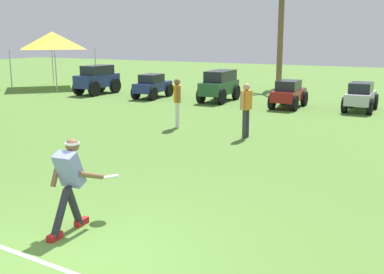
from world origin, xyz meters
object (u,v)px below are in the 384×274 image
Objects in this scene: teammate_midfield at (177,98)px; event_tent at (52,40)px; frisbee_thrower at (70,180)px; parked_car_slot_c at (219,85)px; parked_car_slot_b at (152,86)px; palm_tree_far_left at (280,24)px; teammate_near_sideline at (246,105)px; parked_car_slot_d at (289,94)px; parked_car_slot_e at (361,96)px; parked_car_slot_a at (97,79)px; frisbee_in_flight at (111,176)px.

event_tent is (-11.65, 7.09, 1.61)m from teammate_midfield.
parked_car_slot_c is at bearing 105.02° from frisbee_thrower.
palm_tree_far_left reaches higher than parked_car_slot_b.
teammate_near_sideline is 7.53m from parked_car_slot_c.
parked_car_slot_b is 0.67× the size of event_tent.
parked_car_slot_e is (2.70, 0.45, 0.00)m from parked_car_slot_d.
frisbee_thrower is at bearing -53.29° from parked_car_slot_a.
parked_car_slot_e is (2.00, 13.26, -0.11)m from frisbee_in_flight.
parked_car_slot_c is at bearing 7.24° from parked_car_slot_b.
parked_car_slot_c is at bearing 106.55° from frisbee_in_flight.
teammate_near_sideline is 0.65× the size of parked_car_slot_c.
parked_car_slot_d is 1.00× the size of parked_car_slot_e.
parked_car_slot_a is (-10.31, 12.81, 0.07)m from frisbee_in_flight.
parked_car_slot_a is 3.18m from parked_car_slot_b.
palm_tree_far_left is (-3.01, 20.24, 2.62)m from frisbee_thrower.
palm_tree_far_left reaches higher than parked_car_slot_e.
palm_tree_far_left is at bearing 110.43° from parked_car_slot_d.
parked_car_slot_d is 0.41× the size of palm_tree_far_left.
parked_car_slot_e is at bearing 9.49° from parked_car_slot_d.
teammate_near_sideline is 0.71× the size of parked_car_slot_e.
palm_tree_far_left reaches higher than parked_car_slot_d.
frisbee_in_flight is at bearing -98.58° from parked_car_slot_e.
teammate_near_sideline reaches higher than parked_car_slot_d.
parked_car_slot_c is 1.10× the size of parked_car_slot_d.
palm_tree_far_left is (-2.98, 12.77, 2.48)m from teammate_near_sideline.
parked_car_slot_d is (-0.50, 6.12, -0.38)m from teammate_near_sideline.
parked_car_slot_b is (-4.49, 5.76, -0.38)m from teammate_midfield.
parked_car_slot_c is (3.20, 0.41, 0.16)m from parked_car_slot_b.
parked_car_slot_c is 10.57m from event_tent.
parked_car_slot_a is at bearing -179.93° from parked_car_slot_b.
parked_car_slot_e is 0.41× the size of palm_tree_far_left.
event_tent is (-14.30, 14.15, 1.88)m from frisbee_in_flight.
parked_car_slot_d is 0.66× the size of event_tent.
parked_car_slot_b is 8.24m from palm_tree_far_left.
parked_car_slot_b and parked_car_slot_d have the same top height.
parked_car_slot_a is at bearing 126.71° from frisbee_thrower.
frisbee_in_flight is at bearing -60.90° from parked_car_slot_b.
parked_car_slot_a is 4.58m from event_tent.
parked_car_slot_c is at bearing -179.68° from parked_car_slot_e.
parked_car_slot_d is 13.80m from event_tent.
parked_car_slot_d is at bearing -5.66° from event_tent.
parked_car_slot_e is (9.13, 0.44, 0.00)m from parked_car_slot_b.
parked_car_slot_b is 0.92× the size of parked_car_slot_c.
parked_car_slot_a reaches higher than frisbee_in_flight.
teammate_midfield is at bearing 110.56° from frisbee_in_flight.
parked_car_slot_c is (-3.76, 14.00, -0.08)m from frisbee_thrower.
teammate_midfield is 0.70× the size of parked_car_slot_b.
parked_car_slot_a is at bearing 148.79° from teammate_near_sideline.
frisbee_thrower is 4.24× the size of frisbee_in_flight.
teammate_near_sideline reaches higher than parked_car_slot_c.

